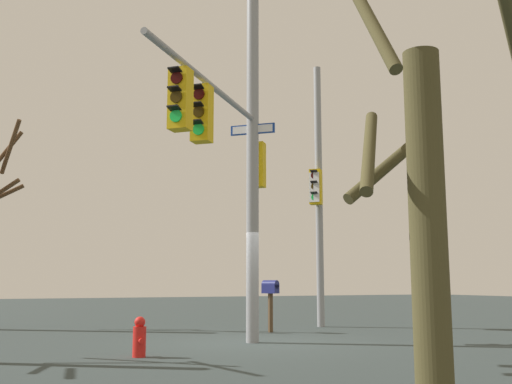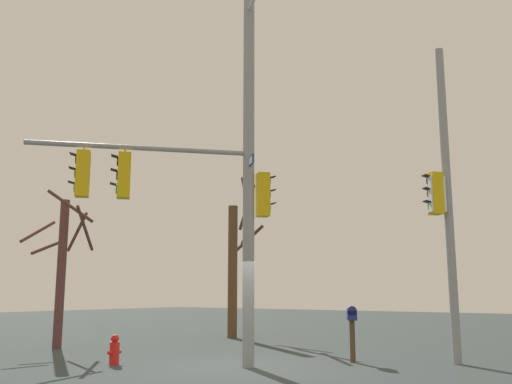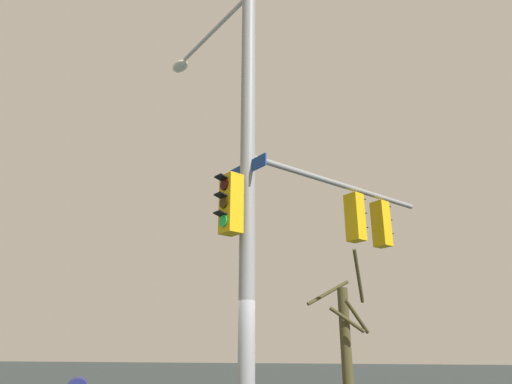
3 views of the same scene
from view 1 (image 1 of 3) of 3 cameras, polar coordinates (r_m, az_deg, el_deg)
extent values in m
plane|color=#323C3B|center=(13.84, -0.19, -14.26)|extent=(80.00, 80.00, 0.00)
cylinder|color=gray|center=(14.23, -0.33, 5.14)|extent=(0.29, 0.29, 9.49)
cylinder|color=gray|center=(11.95, -4.44, 10.23)|extent=(4.05, 3.69, 0.12)
cube|color=gold|center=(11.42, -5.20, 7.46)|extent=(0.46, 0.47, 1.10)
cylinder|color=#2F0403|center=(11.37, -5.49, 9.33)|extent=(0.17, 0.19, 0.22)
cube|color=black|center=(11.34, -5.63, 10.01)|extent=(0.26, 0.26, 0.06)
cylinder|color=#352504|center=(11.27, -5.52, 7.68)|extent=(0.17, 0.19, 0.22)
cube|color=black|center=(11.24, -5.66, 8.37)|extent=(0.26, 0.26, 0.06)
cylinder|color=#19D147|center=(11.18, -5.54, 6.01)|extent=(0.17, 0.19, 0.22)
cube|color=black|center=(11.14, -5.68, 6.70)|extent=(0.26, 0.26, 0.06)
cylinder|color=gray|center=(11.60, -5.16, 10.43)|extent=(0.04, 0.04, 0.15)
cube|color=gold|center=(10.59, -7.25, 8.79)|extent=(0.47, 0.47, 1.10)
cylinder|color=#2F0403|center=(10.55, -7.62, 10.80)|extent=(0.17, 0.18, 0.22)
cube|color=black|center=(10.53, -7.79, 11.54)|extent=(0.26, 0.26, 0.06)
cylinder|color=#352504|center=(10.45, -7.65, 9.04)|extent=(0.17, 0.18, 0.22)
cube|color=black|center=(10.42, -7.83, 9.78)|extent=(0.26, 0.26, 0.06)
cylinder|color=#19D147|center=(10.35, -7.69, 7.24)|extent=(0.17, 0.18, 0.22)
cube|color=black|center=(10.32, -7.87, 7.99)|extent=(0.26, 0.26, 0.06)
cylinder|color=gray|center=(10.79, -7.18, 11.96)|extent=(0.04, 0.04, 0.15)
cube|color=gold|center=(14.45, 0.13, 2.60)|extent=(0.46, 0.47, 1.10)
cylinder|color=#2F0403|center=(14.67, 0.31, 3.79)|extent=(0.17, 0.19, 0.22)
cube|color=black|center=(14.77, 0.39, 4.18)|extent=(0.26, 0.26, 0.06)
cylinder|color=#352504|center=(14.60, 0.31, 2.48)|extent=(0.17, 0.19, 0.22)
cube|color=black|center=(14.70, 0.39, 2.89)|extent=(0.26, 0.26, 0.06)
cylinder|color=#19D147|center=(14.54, 0.31, 1.17)|extent=(0.17, 0.19, 0.22)
cube|color=black|center=(14.63, 0.39, 1.58)|extent=(0.26, 0.26, 0.06)
cube|color=navy|center=(14.29, -0.33, 6.02)|extent=(0.76, 0.84, 0.24)
cube|color=white|center=(14.27, -0.35, 6.04)|extent=(0.67, 0.75, 0.18)
cylinder|color=gray|center=(18.93, 6.05, -0.09)|extent=(0.23, 0.23, 8.30)
cube|color=white|center=(18.65, 5.76, 0.39)|extent=(0.51, 0.51, 0.93)
cube|color=gold|center=(18.64, 5.75, 0.48)|extent=(0.46, 0.47, 1.10)
cylinder|color=#2F0403|center=(18.54, 5.62, 1.59)|extent=(0.17, 0.18, 0.22)
cube|color=black|center=(18.49, 5.56, 2.00)|extent=(0.26, 0.26, 0.06)
cylinder|color=#352504|center=(18.48, 5.63, 0.56)|extent=(0.17, 0.18, 0.22)
cube|color=black|center=(18.43, 5.57, 0.96)|extent=(0.26, 0.26, 0.06)
cylinder|color=#19D147|center=(18.43, 5.65, -0.49)|extent=(0.17, 0.18, 0.22)
cube|color=black|center=(18.37, 5.59, -0.09)|extent=(0.26, 0.26, 0.06)
cylinder|color=red|center=(11.46, -11.12, -13.90)|extent=(0.24, 0.24, 0.55)
sphere|color=red|center=(11.43, -11.06, -12.13)|extent=(0.20, 0.20, 0.20)
cylinder|color=red|center=(11.32, -10.94, -13.83)|extent=(0.10, 0.09, 0.09)
cylinder|color=red|center=(11.59, -11.27, -13.70)|extent=(0.10, 0.09, 0.09)
cube|color=#4C3823|center=(16.65, 1.40, -11.49)|extent=(0.10, 0.10, 1.05)
cube|color=navy|center=(16.63, 1.39, -9.27)|extent=(0.50, 0.43, 0.24)
cylinder|color=navy|center=(16.63, 1.39, -8.85)|extent=(0.50, 0.43, 0.24)
cylinder|color=#494326|center=(5.95, 16.17, -3.85)|extent=(0.36, 0.36, 3.65)
cylinder|color=#494326|center=(6.40, 12.28, 2.30)|extent=(0.31, 1.14, 0.86)
cylinder|color=#494326|center=(6.25, 10.43, 16.69)|extent=(1.28, 0.34, 1.71)
cylinder|color=#494326|center=(6.09, 10.79, 3.91)|extent=(0.97, 0.83, 1.09)
cylinder|color=brown|center=(19.95, -22.47, 4.01)|extent=(1.21, 0.54, 1.58)
cylinder|color=brown|center=(20.00, -23.28, 0.00)|extent=(0.83, 1.12, 0.84)
cylinder|color=brown|center=(20.24, -23.27, 2.99)|extent=(0.72, 1.27, 1.75)
camera|label=2|loc=(13.91, 59.87, -2.70)|focal=39.62mm
camera|label=3|loc=(20.63, -12.90, -7.24)|focal=30.70mm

